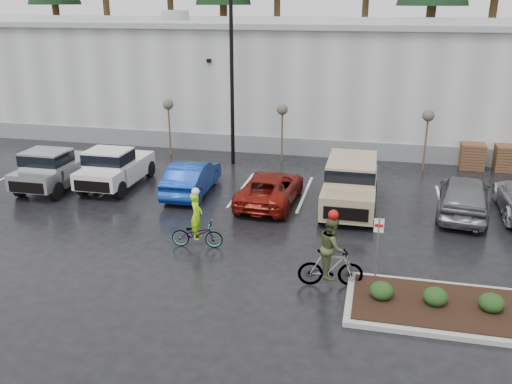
% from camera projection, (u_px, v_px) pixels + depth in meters
% --- Properties ---
extents(ground, '(120.00, 120.00, 0.00)m').
position_uv_depth(ground, '(255.00, 273.00, 17.62)').
color(ground, black).
rests_on(ground, ground).
extents(warehouse, '(60.50, 15.50, 7.20)m').
position_uv_depth(warehouse, '(328.00, 75.00, 36.63)').
color(warehouse, '#A3A5A8').
rests_on(warehouse, ground).
extents(wooded_ridge, '(80.00, 25.00, 6.00)m').
position_uv_depth(wooded_ridge, '(349.00, 54.00, 58.00)').
color(wooded_ridge, '#2A3E1A').
rests_on(wooded_ridge, ground).
extents(lamppost, '(0.50, 1.00, 9.22)m').
position_uv_depth(lamppost, '(232.00, 57.00, 27.61)').
color(lamppost, black).
rests_on(lamppost, ground).
extents(sapling_west, '(0.60, 0.60, 3.20)m').
position_uv_depth(sapling_west, '(168.00, 108.00, 30.35)').
color(sapling_west, '#512E20').
rests_on(sapling_west, ground).
extents(sapling_mid, '(0.60, 0.60, 3.20)m').
position_uv_depth(sapling_mid, '(282.00, 113.00, 28.98)').
color(sapling_mid, '#512E20').
rests_on(sapling_mid, ground).
extents(sapling_east, '(0.60, 0.60, 3.20)m').
position_uv_depth(sapling_east, '(428.00, 119.00, 27.41)').
color(sapling_east, '#512E20').
rests_on(sapling_east, ground).
extents(pallet_stack_a, '(1.20, 1.20, 1.35)m').
position_uv_depth(pallet_stack_a, '(472.00, 156.00, 28.48)').
color(pallet_stack_a, '#512E20').
rests_on(pallet_stack_a, ground).
extents(pallet_stack_b, '(1.20, 1.20, 1.35)m').
position_uv_depth(pallet_stack_b, '(507.00, 158.00, 28.12)').
color(pallet_stack_b, '#512E20').
rests_on(pallet_stack_b, ground).
extents(curb_island, '(8.00, 3.00, 0.15)m').
position_uv_depth(curb_island, '(490.00, 313.00, 15.21)').
color(curb_island, gray).
rests_on(curb_island, ground).
extents(mulch_bed, '(7.60, 2.60, 0.04)m').
position_uv_depth(mulch_bed, '(490.00, 310.00, 15.18)').
color(mulch_bed, black).
rests_on(mulch_bed, curb_island).
extents(shrub_a, '(0.70, 0.70, 0.52)m').
position_uv_depth(shrub_a, '(381.00, 291.00, 15.73)').
color(shrub_a, black).
rests_on(shrub_a, curb_island).
extents(shrub_b, '(0.70, 0.70, 0.52)m').
position_uv_depth(shrub_b, '(435.00, 297.00, 15.41)').
color(shrub_b, black).
rests_on(shrub_b, curb_island).
extents(shrub_c, '(0.70, 0.70, 0.52)m').
position_uv_depth(shrub_c, '(491.00, 303.00, 15.10)').
color(shrub_c, black).
rests_on(shrub_c, curb_island).
extents(fire_lane_sign, '(0.30, 0.05, 2.20)m').
position_uv_depth(fire_lane_sign, '(378.00, 242.00, 16.54)').
color(fire_lane_sign, gray).
rests_on(fire_lane_sign, ground).
extents(pickup_silver, '(2.10, 5.20, 1.96)m').
position_uv_depth(pickup_silver, '(59.00, 166.00, 25.69)').
color(pickup_silver, '#A6A9AE').
rests_on(pickup_silver, ground).
extents(pickup_white, '(2.10, 5.20, 1.96)m').
position_uv_depth(pickup_white, '(119.00, 165.00, 25.83)').
color(pickup_white, silver).
rests_on(pickup_white, ground).
extents(car_blue, '(1.78, 4.67, 1.52)m').
position_uv_depth(car_blue, '(192.00, 177.00, 24.75)').
color(car_blue, navy).
rests_on(car_blue, ground).
extents(car_red, '(2.45, 4.99, 1.37)m').
position_uv_depth(car_red, '(270.00, 188.00, 23.52)').
color(car_red, maroon).
rests_on(car_red, ground).
extents(suv_tan, '(2.20, 5.10, 2.06)m').
position_uv_depth(suv_tan, '(350.00, 186.00, 22.71)').
color(suv_tan, tan).
rests_on(suv_tan, ground).
extents(car_grey, '(2.65, 5.16, 1.68)m').
position_uv_depth(car_grey, '(464.00, 195.00, 22.20)').
color(car_grey, slate).
rests_on(car_grey, ground).
extents(cyclist_hivis, '(1.91, 0.86, 2.24)m').
position_uv_depth(cyclist_hivis, '(197.00, 229.00, 19.29)').
color(cyclist_hivis, '#3F3F44').
rests_on(cyclist_hivis, ground).
extents(cyclist_olive, '(2.01, 1.00, 2.52)m').
position_uv_depth(cyclist_olive, '(331.00, 259.00, 16.56)').
color(cyclist_olive, '#3F3F44').
rests_on(cyclist_olive, ground).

